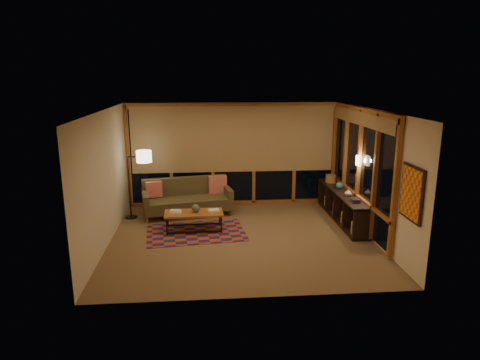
{
  "coord_description": "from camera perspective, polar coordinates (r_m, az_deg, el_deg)",
  "views": [
    {
      "loc": [
        -0.74,
        -8.5,
        3.39
      ],
      "look_at": [
        -0.01,
        0.27,
        1.21
      ],
      "focal_mm": 32.0,
      "sensor_mm": 36.0,
      "label": 1
    }
  ],
  "objects": [
    {
      "name": "pillow_left",
      "position": [
        10.67,
        -11.4,
        -1.37
      ],
      "size": [
        0.41,
        0.25,
        0.39
      ],
      "primitive_type": null,
      "rotation": [
        0.0,
        0.0,
        0.33
      ],
      "color": "red",
      "rests_on": "sofa"
    },
    {
      "name": "wall_art",
      "position": [
        7.74,
        21.89,
        -1.64
      ],
      "size": [
        0.06,
        0.74,
        0.94
      ],
      "primitive_type": null,
      "color": "red",
      "rests_on": "walls"
    },
    {
      "name": "teal_bowl",
      "position": [
        10.6,
        13.12,
        -0.72
      ],
      "size": [
        0.21,
        0.21,
        0.17
      ],
      "primitive_type": "sphere",
      "rotation": [
        0.0,
        0.0,
        0.29
      ],
      "color": "#24787A",
      "rests_on": "bookshelf"
    },
    {
      "name": "sofa",
      "position": [
        10.62,
        -7.03,
        -2.36
      ],
      "size": [
        2.26,
        1.26,
        0.87
      ],
      "primitive_type": null,
      "rotation": [
        0.0,
        0.0,
        0.19
      ],
      "color": "#493F21",
      "rests_on": "floor"
    },
    {
      "name": "wall_sconce",
      "position": [
        9.74,
        15.52,
        2.5
      ],
      "size": [
        0.12,
        0.18,
        0.22
      ],
      "primitive_type": null,
      "color": "#FFF0C4",
      "rests_on": "walls"
    },
    {
      "name": "window_wall_right",
      "position": [
        9.94,
        15.48,
        1.54
      ],
      "size": [
        0.16,
        3.7,
        2.6
      ],
      "primitive_type": null,
      "color": "#995C28",
      "rests_on": "walls"
    },
    {
      "name": "floor_lamp",
      "position": [
        10.56,
        -14.56,
        -0.61
      ],
      "size": [
        0.58,
        0.4,
        1.65
      ],
      "primitive_type": null,
      "rotation": [
        0.0,
        0.0,
        0.08
      ],
      "color": "black",
      "rests_on": "floor"
    },
    {
      "name": "shelf_book_stack",
      "position": [
        9.62,
        15.07,
        -2.65
      ],
      "size": [
        0.22,
        0.28,
        0.07
      ],
      "primitive_type": null,
      "rotation": [
        0.0,
        0.0,
        0.24
      ],
      "color": "white",
      "rests_on": "bookshelf"
    },
    {
      "name": "bookshelf",
      "position": [
        10.49,
        13.41,
        -3.36
      ],
      "size": [
        0.4,
        2.78,
        0.69
      ],
      "primitive_type": null,
      "color": "black",
      "rests_on": "floor"
    },
    {
      "name": "basket",
      "position": [
        11.2,
        12.01,
        0.18
      ],
      "size": [
        0.31,
        0.31,
        0.2
      ],
      "primitive_type": "cylinder",
      "rotation": [
        0.0,
        0.0,
        -0.22
      ],
      "color": "#9E7946",
      "rests_on": "bookshelf"
    },
    {
      "name": "ceramic_pot",
      "position": [
        9.51,
        -5.94,
        -3.76
      ],
      "size": [
        0.22,
        0.22,
        0.18
      ],
      "primitive_type": "sphere",
      "rotation": [
        0.0,
        0.0,
        0.22
      ],
      "color": "black",
      "rests_on": "coffee_table"
    },
    {
      "name": "book_stack_b",
      "position": [
        9.54,
        -3.53,
        -4.07
      ],
      "size": [
        0.25,
        0.21,
        0.04
      ],
      "primitive_type": null,
      "rotation": [
        0.0,
        0.0,
        0.17
      ],
      "color": "white",
      "rests_on": "coffee_table"
    },
    {
      "name": "window_wall_back",
      "position": [
        11.15,
        -0.89,
        3.35
      ],
      "size": [
        5.3,
        0.16,
        2.6
      ],
      "primitive_type": null,
      "color": "#995C28",
      "rests_on": "walls"
    },
    {
      "name": "book_stack_a",
      "position": [
        9.49,
        -8.61,
        -4.23
      ],
      "size": [
        0.26,
        0.22,
        0.07
      ],
      "primitive_type": null,
      "rotation": [
        0.0,
        0.0,
        -0.17
      ],
      "color": "white",
      "rests_on": "coffee_table"
    },
    {
      "name": "ceiling",
      "position": [
        8.56,
        0.2,
        9.27
      ],
      "size": [
        5.5,
        5.0,
        0.01
      ],
      "primitive_type": "cube",
      "color": "beige",
      "rests_on": "walls"
    },
    {
      "name": "floor",
      "position": [
        9.18,
        0.19,
        -7.77
      ],
      "size": [
        5.5,
        5.0,
        0.01
      ],
      "primitive_type": "cube",
      "color": "brown",
      "rests_on": "ground"
    },
    {
      "name": "area_rug",
      "position": [
        9.53,
        -5.89,
        -6.98
      ],
      "size": [
        2.27,
        1.65,
        0.01
      ],
      "primitive_type": "cube",
      "rotation": [
        0.0,
        0.0,
        0.11
      ],
      "color": "#B7441A",
      "rests_on": "floor"
    },
    {
      "name": "pillow_right",
      "position": [
        10.9,
        -2.99,
        -0.6
      ],
      "size": [
        0.47,
        0.21,
        0.46
      ],
      "primitive_type": null,
      "rotation": [
        0.0,
        0.0,
        0.12
      ],
      "color": "red",
      "rests_on": "sofa"
    },
    {
      "name": "coffee_table",
      "position": [
        9.6,
        -6.14,
        -5.5
      ],
      "size": [
        1.3,
        0.64,
        0.43
      ],
      "primitive_type": null,
      "rotation": [
        0.0,
        0.0,
        0.04
      ],
      "color": "#995C28",
      "rests_on": "floor"
    },
    {
      "name": "vase",
      "position": [
        10.01,
        14.23,
        -1.65
      ],
      "size": [
        0.2,
        0.2,
        0.17
      ],
      "primitive_type": "imported",
      "rotation": [
        0.0,
        0.0,
        0.25
      ],
      "color": "#B6A790",
      "rests_on": "bookshelf"
    },
    {
      "name": "walls",
      "position": [
        8.78,
        0.2,
        0.45
      ],
      "size": [
        5.51,
        5.01,
        2.7
      ],
      "color": "beige",
      "rests_on": "floor"
    }
  ]
}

